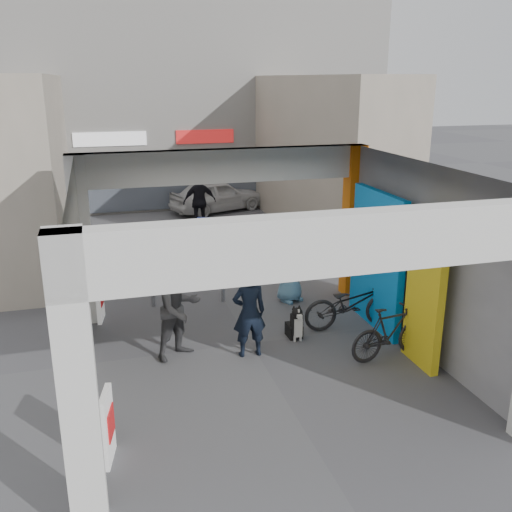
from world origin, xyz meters
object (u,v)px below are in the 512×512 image
object	(u,v)px
man_with_dog	(249,312)
man_elderly	(291,266)
border_collie	(296,325)
bicycle_front	(351,304)
man_crates	(200,202)
man_back_turned	(179,309)
bicycle_rear	(391,332)
cafe_set	(164,265)
produce_stand	(105,256)
white_van	(217,195)

from	to	relation	value
man_with_dog	man_elderly	size ratio (longest dim) A/B	1.03
border_collie	bicycle_front	size ratio (longest dim) A/B	0.36
man_elderly	man_crates	xyz separation A→B (m)	(-0.80, 7.01, 0.12)
man_crates	bicycle_front	size ratio (longest dim) A/B	0.95
man_with_dog	man_back_turned	world-z (taller)	man_back_turned
bicycle_rear	cafe_set	bearing A→B (deg)	22.49
bicycle_front	bicycle_rear	xyz separation A→B (m)	(0.13, -1.40, -0.02)
produce_stand	bicycle_rear	size ratio (longest dim) A/B	0.79
man_back_turned	produce_stand	bearing A→B (deg)	72.35
cafe_set	man_crates	size ratio (longest dim) A/B	0.74
man_back_turned	man_crates	xyz separation A→B (m)	(2.04, 9.03, 0.02)
man_back_turned	man_elderly	distance (m)	3.50
cafe_set	man_crates	distance (m)	4.89
produce_stand	man_crates	xyz separation A→B (m)	(3.23, 3.45, 0.61)
produce_stand	white_van	bearing A→B (deg)	69.18
man_back_turned	bicycle_front	xyz separation A→B (m)	(3.54, 0.28, -0.41)
cafe_set	border_collie	distance (m)	4.87
man_elderly	border_collie	bearing A→B (deg)	-129.60
man_elderly	cafe_set	bearing A→B (deg)	112.86
cafe_set	bicycle_front	world-z (taller)	bicycle_front
man_with_dog	white_van	xyz separation A→B (m)	(1.95, 11.88, -0.23)
man_elderly	white_van	size ratio (longest dim) A/B	0.46
bicycle_front	bicycle_rear	size ratio (longest dim) A/B	1.20
man_elderly	white_van	xyz separation A→B (m)	(0.32, 9.52, -0.21)
cafe_set	bicycle_rear	world-z (taller)	bicycle_rear
produce_stand	white_van	size ratio (longest dim) A/B	0.36
produce_stand	bicycle_rear	xyz separation A→B (m)	(4.86, -6.71, 0.16)
man_with_dog	bicycle_rear	xyz separation A→B (m)	(2.45, -0.79, -0.35)
cafe_set	white_van	world-z (taller)	white_van
cafe_set	man_with_dog	size ratio (longest dim) A/B	0.82
bicycle_rear	man_with_dog	bearing A→B (deg)	63.41
man_crates	white_van	distance (m)	2.78
man_elderly	bicycle_rear	size ratio (longest dim) A/B	0.99
cafe_set	man_back_turned	distance (m)	4.58
cafe_set	bicycle_front	xyz separation A→B (m)	(3.28, -4.25, 0.23)
man_with_dog	border_collie	bearing A→B (deg)	-157.50
cafe_set	man_back_turned	world-z (taller)	man_back_turned
produce_stand	bicycle_rear	world-z (taller)	bicycle_rear
border_collie	bicycle_rear	world-z (taller)	bicycle_rear
man_crates	white_van	bearing A→B (deg)	-116.51
produce_stand	man_crates	bearing A→B (deg)	62.16
bicycle_front	bicycle_rear	bearing A→B (deg)	-173.08
bicycle_front	white_van	world-z (taller)	white_van
man_crates	bicycle_front	distance (m)	8.89
man_elderly	bicycle_front	xyz separation A→B (m)	(0.69, -1.74, -0.30)
produce_stand	bicycle_front	xyz separation A→B (m)	(4.73, -5.31, 0.18)
bicycle_rear	bicycle_front	bearing A→B (deg)	-3.33
produce_stand	bicycle_front	size ratio (longest dim) A/B	0.66
man_crates	bicycle_rear	xyz separation A→B (m)	(1.63, -10.15, -0.45)
border_collie	bicycle_rear	distance (m)	1.86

